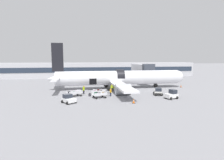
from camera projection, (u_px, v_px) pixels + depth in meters
ground_plane at (116, 91)px, 41.19m from camera, size 500.00×500.00×0.00m
terminal_strip at (100, 70)px, 75.24m from camera, size 83.16×8.64×6.02m
jet_bridge_stub at (142, 68)px, 53.15m from camera, size 3.16×13.53×6.21m
airplane at (118, 78)px, 44.44m from camera, size 35.33×30.05×11.32m
baggage_tug_lead at (158, 92)px, 36.87m from camera, size 2.52×3.07×1.54m
baggage_tug_mid at (69, 99)px, 30.11m from camera, size 2.74×2.92×1.50m
baggage_tug_rear at (172, 95)px, 33.32m from camera, size 2.71×2.34×1.75m
baggage_cart_loading at (99, 92)px, 38.19m from camera, size 4.03×2.45×0.93m
baggage_cart_queued at (74, 93)px, 35.37m from camera, size 3.85×2.78×1.15m
baggage_cart_empty at (100, 95)px, 34.09m from camera, size 3.61×2.43×1.18m
ground_crew_loader_a at (115, 88)px, 39.51m from camera, size 0.64×0.53×1.85m
ground_crew_loader_b at (84, 90)px, 37.77m from camera, size 0.44×0.61×1.76m
ground_crew_driver at (111, 92)px, 35.62m from camera, size 0.44×0.56×1.60m
ground_crew_supervisor at (84, 89)px, 39.73m from camera, size 0.49×0.50×1.55m
ground_crew_helper at (112, 88)px, 40.10m from camera, size 0.62×0.56×1.84m
suitcase_on_tarmac_upright at (90, 95)px, 35.43m from camera, size 0.50×0.28×0.69m
safety_cone_nose at (181, 86)px, 46.97m from camera, size 0.51×0.51×0.60m
safety_cone_engine_left at (134, 101)px, 29.94m from camera, size 0.57×0.57×0.75m
safety_cone_wingtip at (131, 92)px, 38.31m from camera, size 0.53×0.53×0.56m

